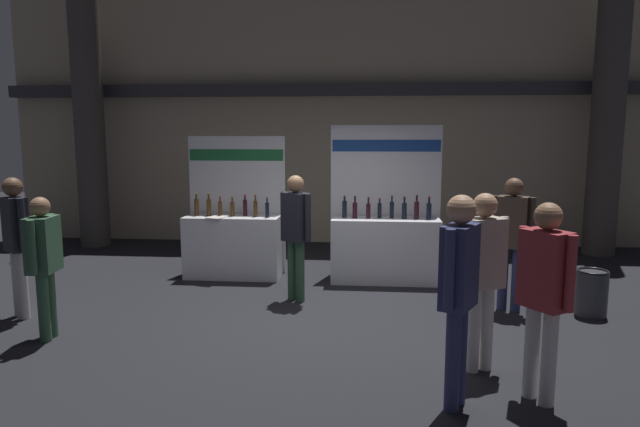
% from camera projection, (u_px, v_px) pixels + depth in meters
% --- Properties ---
extents(ground_plane, '(27.41, 27.41, 0.00)m').
position_uv_depth(ground_plane, '(318.00, 318.00, 6.85)').
color(ground_plane, black).
extents(hall_colonnade, '(13.71, 1.25, 5.66)m').
position_uv_depth(hall_colonnade, '(340.00, 106.00, 11.19)').
color(hall_colonnade, tan).
rests_on(hall_colonnade, ground_plane).
extents(exhibitor_booth_0, '(1.56, 0.73, 2.21)m').
position_uv_depth(exhibitor_booth_0, '(234.00, 240.00, 8.80)').
color(exhibitor_booth_0, white).
rests_on(exhibitor_booth_0, ground_plane).
extents(exhibitor_booth_1, '(1.71, 0.66, 2.38)m').
position_uv_depth(exhibitor_booth_1, '(385.00, 242.00, 8.51)').
color(exhibitor_booth_1, white).
rests_on(exhibitor_booth_1, ground_plane).
extents(trash_bin, '(0.37, 0.37, 0.58)m').
position_uv_depth(trash_bin, '(592.00, 293.00, 6.90)').
color(trash_bin, '#38383D').
rests_on(trash_bin, ground_plane).
extents(visitor_0, '(0.43, 0.38, 1.74)m').
position_uv_depth(visitor_0, '(16.00, 236.00, 6.73)').
color(visitor_0, silver).
rests_on(visitor_0, ground_plane).
extents(visitor_3, '(0.36, 0.50, 1.78)m').
position_uv_depth(visitor_3, '(459.00, 283.00, 4.47)').
color(visitor_3, navy).
rests_on(visitor_3, ground_plane).
extents(visitor_4, '(0.41, 0.48, 1.70)m').
position_uv_depth(visitor_4, '(544.00, 285.00, 4.58)').
color(visitor_4, silver).
rests_on(visitor_4, ground_plane).
extents(visitor_5, '(0.49, 0.38, 1.71)m').
position_uv_depth(visitor_5, '(483.00, 266.00, 5.19)').
color(visitor_5, silver).
rests_on(visitor_5, ground_plane).
extents(visitor_7, '(0.50, 0.37, 1.71)m').
position_uv_depth(visitor_7, '(512.00, 232.00, 7.00)').
color(visitor_7, navy).
rests_on(visitor_7, ground_plane).
extents(visitor_8, '(0.43, 0.39, 1.71)m').
position_uv_depth(visitor_8, '(296.00, 227.00, 7.42)').
color(visitor_8, '#33563D').
rests_on(visitor_8, ground_plane).
extents(visitor_9, '(0.30, 0.55, 1.58)m').
position_uv_depth(visitor_9, '(43.00, 255.00, 6.02)').
color(visitor_9, '#33563D').
rests_on(visitor_9, ground_plane).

